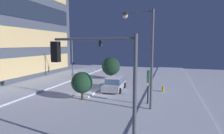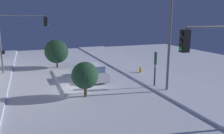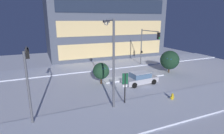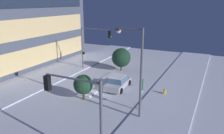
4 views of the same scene
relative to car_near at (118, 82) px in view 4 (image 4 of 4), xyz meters
The scene contains 12 objects.
ground 3.31m from the car_near, 143.94° to the left, with size 52.00×52.00×0.00m, color silver.
curb_strip_near 6.96m from the car_near, 112.18° to the right, with size 52.00×5.20×0.14m, color silver.
curb_strip_far 10.57m from the car_near, 104.35° to the left, with size 52.00×5.20×0.14m, color silver.
median_strip 2.61m from the car_near, 78.33° to the left, with size 9.00×1.80×0.14m, color silver.
car_near is the anchor object (origin of this frame).
traffic_light_corner_near_left 13.27m from the car_near, 167.00° to the right, with size 0.32×4.29×5.76m.
traffic_light_corner_far_right 9.17m from the car_near, 51.01° to the left, with size 0.32×5.06×6.37m.
street_lamp_arched 8.26m from the car_near, 144.11° to the right, with size 0.58×2.54×7.99m.
fire_hydrant 5.53m from the car_near, 85.84° to the right, with size 0.48×0.26×0.78m.
parking_info_sign 6.30m from the car_near, 135.13° to the right, with size 0.55×0.19×3.11m.
decorated_tree_median 7.32m from the car_near, 20.83° to the left, with size 2.84×2.84×3.40m.
decorated_tree_left_of_median 5.03m from the car_near, 157.20° to the left, with size 2.07×2.07×2.72m.
Camera 4 is at (-20.16, -12.25, 9.99)m, focal length 35.76 mm.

